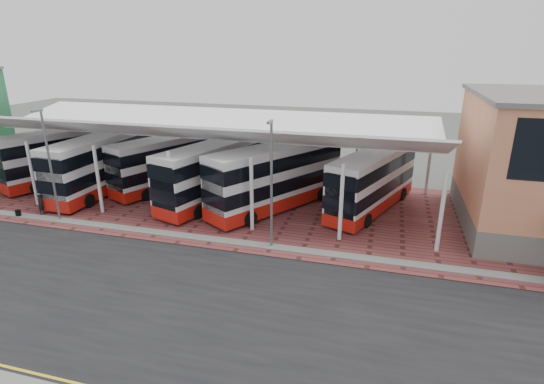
# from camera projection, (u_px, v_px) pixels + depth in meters

# --- Properties ---
(ground) EXTENTS (140.00, 140.00, 0.00)m
(ground) POSITION_uv_depth(u_px,v_px,m) (200.00, 296.00, 21.58)
(ground) COLOR #464A44
(road) EXTENTS (120.00, 14.00, 0.02)m
(road) POSITION_uv_depth(u_px,v_px,m) (192.00, 307.00, 20.67)
(road) COLOR black
(road) RESTS_ON ground
(forecourt) EXTENTS (72.00, 16.00, 0.06)m
(forecourt) POSITION_uv_depth(u_px,v_px,m) (295.00, 209.00, 32.90)
(forecourt) COLOR brown
(forecourt) RESTS_ON ground
(north_kerb) EXTENTS (120.00, 0.80, 0.14)m
(north_kerb) POSITION_uv_depth(u_px,v_px,m) (241.00, 243.00, 27.20)
(north_kerb) COLOR slate
(north_kerb) RESTS_ON ground
(canopy) EXTENTS (37.00, 11.63, 7.07)m
(canopy) POSITION_uv_depth(u_px,v_px,m) (201.00, 128.00, 33.89)
(canopy) COLOR silver
(canopy) RESTS_ON ground
(lamp_west) EXTENTS (0.16, 0.90, 8.07)m
(lamp_west) POSITION_uv_depth(u_px,v_px,m) (50.00, 163.00, 29.41)
(lamp_west) COLOR slate
(lamp_west) RESTS_ON ground
(lamp_east) EXTENTS (0.16, 0.90, 8.07)m
(lamp_east) POSITION_uv_depth(u_px,v_px,m) (271.00, 182.00, 25.36)
(lamp_east) COLOR slate
(lamp_east) RESTS_ON ground
(bus_0) EXTENTS (7.00, 11.83, 4.82)m
(bus_0) POSITION_uv_depth(u_px,v_px,m) (67.00, 155.00, 39.13)
(bus_0) COLOR silver
(bus_0) RESTS_ON forecourt
(bus_1) EXTENTS (3.26, 11.88, 4.86)m
(bus_1) POSITION_uv_depth(u_px,v_px,m) (103.00, 164.00, 36.28)
(bus_1) COLOR silver
(bus_1) RESTS_ON forecourt
(bus_2) EXTENTS (6.80, 11.10, 4.54)m
(bus_2) POSITION_uv_depth(u_px,v_px,m) (170.00, 163.00, 37.31)
(bus_2) COLOR silver
(bus_2) RESTS_ON forecourt
(bus_3) EXTENTS (5.97, 11.83, 4.77)m
(bus_3) POSITION_uv_depth(u_px,v_px,m) (216.00, 173.00, 33.93)
(bus_3) COLOR silver
(bus_3) RESTS_ON forecourt
(bus_4) EXTENTS (8.60, 11.65, 4.93)m
(bus_4) POSITION_uv_depth(u_px,v_px,m) (276.00, 177.00, 32.44)
(bus_4) COLOR silver
(bus_4) RESTS_ON forecourt
(bus_5) EXTENTS (6.25, 11.17, 4.53)m
(bus_5) POSITION_uv_depth(u_px,v_px,m) (373.00, 181.00, 32.24)
(bus_5) COLOR silver
(bus_5) RESTS_ON forecourt
(pedestrian) EXTENTS (0.39, 0.58, 1.57)m
(pedestrian) POSITION_uv_depth(u_px,v_px,m) (41.00, 204.00, 31.70)
(pedestrian) COLOR black
(pedestrian) RESTS_ON forecourt
(suitcase) EXTENTS (0.31, 0.22, 0.54)m
(suitcase) POSITION_uv_depth(u_px,v_px,m) (18.00, 213.00, 31.34)
(suitcase) COLOR black
(suitcase) RESTS_ON forecourt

